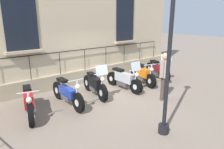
# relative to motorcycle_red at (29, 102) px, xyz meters

# --- Properties ---
(ground_plane) EXTENTS (60.00, 60.00, 0.00)m
(ground_plane) POSITION_rel_motorcycle_red_xyz_m (0.26, 3.20, -0.43)
(ground_plane) COLOR gray
(building_facade) EXTENTS (0.82, 11.90, 7.40)m
(building_facade) POSITION_rel_motorcycle_red_xyz_m (-2.12, 3.20, 3.17)
(building_facade) COLOR #C6B28E
(building_facade) RESTS_ON ground_plane
(motorcycle_red) EXTENTS (2.17, 0.84, 0.99)m
(motorcycle_red) POSITION_rel_motorcycle_red_xyz_m (0.00, 0.00, 0.00)
(motorcycle_red) COLOR black
(motorcycle_red) RESTS_ON ground_plane
(motorcycle_blue) EXTENTS (2.18, 0.54, 1.08)m
(motorcycle_blue) POSITION_rel_motorcycle_red_xyz_m (0.10, 1.29, -0.01)
(motorcycle_blue) COLOR black
(motorcycle_blue) RESTS_ON ground_plane
(motorcycle_black) EXTENTS (2.03, 0.67, 1.35)m
(motorcycle_black) POSITION_rel_motorcycle_red_xyz_m (-0.03, 2.56, 0.02)
(motorcycle_black) COLOR black
(motorcycle_black) RESTS_ON ground_plane
(motorcycle_silver) EXTENTS (2.11, 0.56, 1.31)m
(motorcycle_silver) POSITION_rel_motorcycle_red_xyz_m (0.17, 3.92, 0.01)
(motorcycle_silver) COLOR black
(motorcycle_silver) RESTS_ON ground_plane
(motorcycle_orange) EXTENTS (1.93, 0.82, 1.03)m
(motorcycle_orange) POSITION_rel_motorcycle_red_xyz_m (0.17, 5.14, -0.01)
(motorcycle_orange) COLOR black
(motorcycle_orange) RESTS_ON ground_plane
(motorcycle_maroon) EXTENTS (2.03, 0.98, 1.35)m
(motorcycle_maroon) POSITION_rel_motorcycle_red_xyz_m (0.05, 6.38, 0.01)
(motorcycle_maroon) COLOR black
(motorcycle_maroon) RESTS_ON ground_plane
(lamppost) EXTENTS (0.28, 0.28, 4.77)m
(lamppost) POSITION_rel_motorcycle_red_xyz_m (3.38, 2.35, 2.02)
(lamppost) COLOR black
(lamppost) RESTS_ON ground_plane
(pedestrian_standing) EXTENTS (0.32, 0.51, 1.77)m
(pedestrian_standing) POSITION_rel_motorcycle_red_xyz_m (1.95, 4.25, 0.58)
(pedestrian_standing) COLOR #47382D
(pedestrian_standing) RESTS_ON ground_plane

